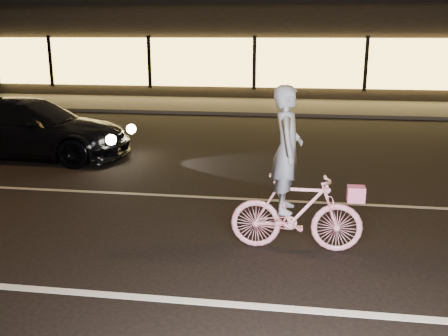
# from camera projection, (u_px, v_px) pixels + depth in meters

# --- Properties ---
(ground) EXTENTS (90.00, 90.00, 0.00)m
(ground) POSITION_uv_depth(u_px,v_px,m) (159.00, 242.00, 6.93)
(ground) COLOR black
(ground) RESTS_ON ground
(lane_stripe_near) EXTENTS (60.00, 0.12, 0.01)m
(lane_stripe_near) POSITION_uv_depth(u_px,v_px,m) (122.00, 296.00, 5.50)
(lane_stripe_near) COLOR silver
(lane_stripe_near) RESTS_ON ground
(lane_stripe_far) EXTENTS (60.00, 0.10, 0.01)m
(lane_stripe_far) POSITION_uv_depth(u_px,v_px,m) (189.00, 196.00, 8.84)
(lane_stripe_far) COLOR gray
(lane_stripe_far) RESTS_ON ground
(sidewalk) EXTENTS (30.00, 4.00, 0.12)m
(sidewalk) POSITION_uv_depth(u_px,v_px,m) (250.00, 106.00, 19.33)
(sidewalk) COLOR #383533
(sidewalk) RESTS_ON ground
(storefront) EXTENTS (25.40, 8.42, 4.20)m
(storefront) POSITION_uv_depth(u_px,v_px,m) (262.00, 47.00, 24.48)
(storefront) COLOR black
(storefront) RESTS_ON ground
(cyclist) EXTENTS (1.74, 0.60, 2.19)m
(cyclist) POSITION_uv_depth(u_px,v_px,m) (294.00, 194.00, 6.50)
(cyclist) COLOR #F8326D
(cyclist) RESTS_ON ground
(sedan) EXTENTS (4.72, 2.00, 1.35)m
(sedan) POSITION_uv_depth(u_px,v_px,m) (29.00, 128.00, 11.48)
(sedan) COLOR black
(sedan) RESTS_ON ground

